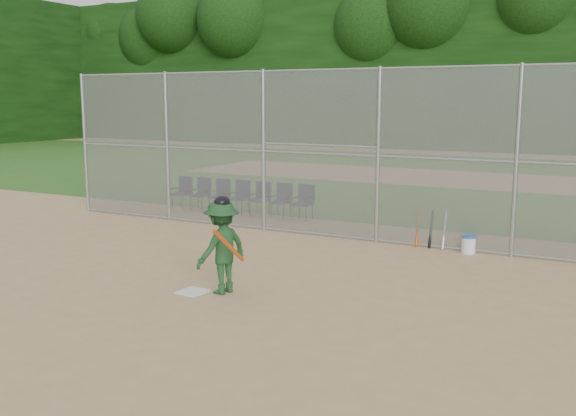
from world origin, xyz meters
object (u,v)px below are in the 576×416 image
at_px(home_plate, 193,292).
at_px(batter_at_plate, 222,246).
at_px(chair_0, 181,193).
at_px(water_cooler, 469,244).

xyz_separation_m(home_plate, batter_at_plate, (0.47, 0.22, 0.80)).
bearing_deg(chair_0, home_plate, -51.81).
distance_m(home_plate, batter_at_plate, 0.96).
xyz_separation_m(home_plate, water_cooler, (3.58, 5.07, 0.19)).
height_order(home_plate, batter_at_plate, batter_at_plate).
relative_size(batter_at_plate, chair_0, 1.76).
distance_m(home_plate, water_cooler, 6.21).
height_order(home_plate, water_cooler, water_cooler).
bearing_deg(water_cooler, chair_0, 168.64).
distance_m(batter_at_plate, water_cooler, 5.79).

